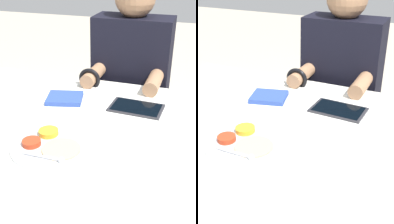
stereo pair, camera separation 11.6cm
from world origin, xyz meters
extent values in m
cube|color=silver|center=(0.00, 0.00, 0.37)|extent=(1.28, 1.02, 0.75)
cylinder|color=#B7BABF|center=(0.05, -0.13, 0.75)|extent=(0.27, 0.27, 0.01)
cylinder|color=gold|center=(0.02, -0.07, 0.77)|extent=(0.07, 0.07, 0.02)
cylinder|color=#A83319|center=(-0.01, -0.15, 0.77)|extent=(0.06, 0.06, 0.02)
cylinder|color=tan|center=(0.10, -0.15, 0.76)|extent=(0.13, 0.13, 0.01)
cylinder|color=#B7BABF|center=(0.06, -0.21, 0.76)|extent=(0.14, 0.01, 0.01)
sphere|color=#B7BABF|center=(0.13, -0.21, 0.76)|extent=(0.02, 0.02, 0.02)
cube|color=silver|center=(-0.05, 0.23, 0.75)|extent=(0.18, 0.17, 0.01)
cube|color=#28428E|center=(-0.05, 0.23, 0.76)|extent=(0.18, 0.17, 0.02)
cube|color=#28282D|center=(0.27, 0.25, 0.75)|extent=(0.23, 0.15, 0.01)
cube|color=black|center=(0.27, 0.25, 0.76)|extent=(0.21, 0.13, 0.00)
cube|color=black|center=(0.15, 0.68, 0.22)|extent=(0.37, 0.22, 0.44)
cube|color=black|center=(0.15, 0.68, 0.74)|extent=(0.41, 0.20, 0.61)
cylinder|color=#936B4C|center=(-0.01, 0.49, 0.78)|extent=(0.07, 0.22, 0.07)
cylinder|color=#936B4C|center=(0.30, 0.49, 0.78)|extent=(0.07, 0.22, 0.07)
torus|color=black|center=(-0.01, 0.42, 0.78)|extent=(0.11, 0.02, 0.11)
camera|label=1|loc=(0.49, -0.92, 1.34)|focal=50.00mm
camera|label=2|loc=(0.60, -0.88, 1.34)|focal=50.00mm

